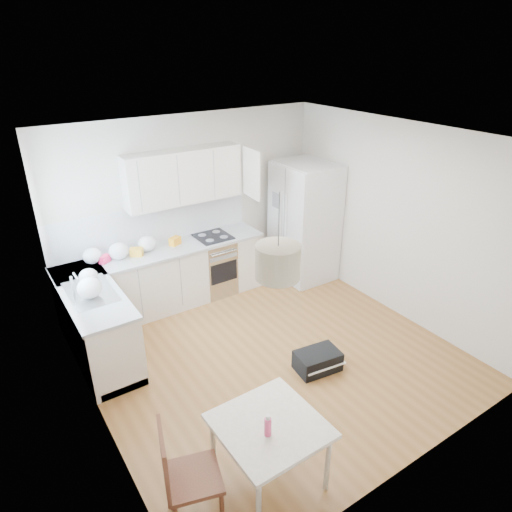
{
  "coord_description": "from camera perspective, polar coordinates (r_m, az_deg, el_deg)",
  "views": [
    {
      "loc": [
        -2.75,
        -3.82,
        3.63
      ],
      "look_at": [
        0.05,
        0.4,
        1.2
      ],
      "focal_mm": 32.0,
      "sensor_mm": 36.0,
      "label": 1
    }
  ],
  "objects": [
    {
      "name": "snack_orange",
      "position": [
        6.69,
        -10.1,
        1.86
      ],
      "size": [
        0.19,
        0.17,
        0.11
      ],
      "primitive_type": "cube",
      "rotation": [
        0.0,
        0.0,
        0.46
      ],
      "color": "orange",
      "rests_on": "counter_back"
    },
    {
      "name": "upper_cabinets",
      "position": [
        6.56,
        -9.06,
        9.81
      ],
      "size": [
        1.7,
        0.32,
        0.75
      ],
      "primitive_type": "cube",
      "color": "silver",
      "rests_on": "wall_back"
    },
    {
      "name": "refrigerator",
      "position": [
        7.41,
        6.15,
        4.33
      ],
      "size": [
        0.92,
        0.97,
        1.91
      ],
      "primitive_type": null,
      "rotation": [
        0.0,
        0.0,
        -0.01
      ],
      "color": "silver",
      "rests_on": "floor"
    },
    {
      "name": "dining_chair",
      "position": [
        4.03,
        -7.8,
        -25.5
      ],
      "size": [
        0.53,
        0.53,
        1.01
      ],
      "primitive_type": null,
      "rotation": [
        0.0,
        0.0,
        -0.29
      ],
      "color": "#4B2616",
      "rests_on": "floor"
    },
    {
      "name": "ceiling",
      "position": [
        4.79,
        2.22,
        14.46
      ],
      "size": [
        4.2,
        4.2,
        0.0
      ],
      "primitive_type": "plane",
      "rotation": [
        3.14,
        0.0,
        0.0
      ],
      "color": "white",
      "rests_on": "wall_back"
    },
    {
      "name": "range_oven",
      "position": [
        7.1,
        -5.24,
        -1.17
      ],
      "size": [
        0.5,
        0.61,
        0.88
      ],
      "primitive_type": null,
      "color": "#B3B6B7",
      "rests_on": "floor"
    },
    {
      "name": "sink",
      "position": [
        5.74,
        -19.99,
        -4.28
      ],
      "size": [
        0.5,
        0.8,
        0.16
      ],
      "primitive_type": null,
      "color": "#B3B6B7",
      "rests_on": "counter_left"
    },
    {
      "name": "pendant_lamp",
      "position": [
        3.26,
        2.76,
        -0.73
      ],
      "size": [
        0.33,
        0.33,
        0.25
      ],
      "primitive_type": "cylinder",
      "rotation": [
        0.0,
        0.0,
        -0.0
      ],
      "color": "beige",
      "rests_on": "ceiling"
    },
    {
      "name": "dining_table",
      "position": [
        4.16,
        1.71,
        -20.94
      ],
      "size": [
        0.87,
        0.87,
        0.68
      ],
      "rotation": [
        0.0,
        0.0,
        0.01
      ],
      "color": "beige",
      "rests_on": "floor"
    },
    {
      "name": "grocery_bag_c",
      "position": [
        6.54,
        -13.47,
        1.51
      ],
      "size": [
        0.25,
        0.21,
        0.22
      ],
      "primitive_type": "ellipsoid",
      "color": "white",
      "rests_on": "counter_back"
    },
    {
      "name": "window_glassblock",
      "position": [
        5.35,
        -24.26,
        2.75
      ],
      "size": [
        0.02,
        1.0,
        1.0
      ],
      "primitive_type": "cube",
      "color": "#BFE0F9",
      "rests_on": "wall_left"
    },
    {
      "name": "snack_yellow",
      "position": [
        6.45,
        -14.71,
        0.49
      ],
      "size": [
        0.2,
        0.18,
        0.12
      ],
      "primitive_type": "cube",
      "rotation": [
        0.0,
        0.0,
        -0.61
      ],
      "color": "gold",
      "rests_on": "counter_back"
    },
    {
      "name": "grocery_bag_d",
      "position": [
        5.88,
        -20.21,
        -2.41
      ],
      "size": [
        0.22,
        0.19,
        0.2
      ],
      "primitive_type": "ellipsoid",
      "color": "white",
      "rests_on": "counter_back"
    },
    {
      "name": "snack_red",
      "position": [
        6.39,
        -18.38,
        -0.35
      ],
      "size": [
        0.17,
        0.15,
        0.1
      ],
      "primitive_type": "cube",
      "rotation": [
        0.0,
        0.0,
        0.55
      ],
      "color": "#BA173A",
      "rests_on": "counter_back"
    },
    {
      "name": "wall_right",
      "position": [
        6.58,
        17.11,
        4.2
      ],
      "size": [
        0.0,
        4.2,
        4.2
      ],
      "primitive_type": "plane",
      "rotation": [
        1.57,
        0.0,
        -1.57
      ],
      "color": "beige",
      "rests_on": "floor"
    },
    {
      "name": "drink_bottle",
      "position": [
        3.96,
        1.49,
        -20.39
      ],
      "size": [
        0.08,
        0.08,
        0.21
      ],
      "primitive_type": "cylinder",
      "rotation": [
        0.0,
        0.0,
        0.31
      ],
      "color": "#DF3E70",
      "rests_on": "dining_table"
    },
    {
      "name": "grocery_bag_a",
      "position": [
        6.39,
        -19.79,
        0.03
      ],
      "size": [
        0.24,
        0.21,
        0.22
      ],
      "primitive_type": "ellipsoid",
      "color": "white",
      "rests_on": "counter_back"
    },
    {
      "name": "cabinets_left",
      "position": [
        6.02,
        -19.44,
        -8.0
      ],
      "size": [
        0.6,
        1.8,
        0.88
      ],
      "primitive_type": "cube",
      "color": "silver",
      "rests_on": "floor"
    },
    {
      "name": "grocery_bag_e",
      "position": [
        5.55,
        -20.07,
        -3.77
      ],
      "size": [
        0.28,
        0.24,
        0.25
      ],
      "primitive_type": "ellipsoid",
      "color": "white",
      "rests_on": "counter_left"
    },
    {
      "name": "backsplash_back",
      "position": [
        6.74,
        -12.7,
        3.96
      ],
      "size": [
        3.0,
        0.01,
        0.58
      ],
      "primitive_type": "cube",
      "color": "white",
      "rests_on": "wall_back"
    },
    {
      "name": "cabinets_back",
      "position": [
        6.81,
        -11.15,
        -2.82
      ],
      "size": [
        3.0,
        0.6,
        0.88
      ],
      "primitive_type": "cube",
      "color": "silver",
      "rests_on": "floor"
    },
    {
      "name": "floor",
      "position": [
        5.94,
        1.77,
        -12.03
      ],
      "size": [
        4.2,
        4.2,
        0.0
      ],
      "primitive_type": "plane",
      "color": "brown",
      "rests_on": "ground"
    },
    {
      "name": "gym_bag",
      "position": [
        5.67,
        7.7,
        -12.85
      ],
      "size": [
        0.56,
        0.41,
        0.24
      ],
      "primitive_type": "cube",
      "rotation": [
        0.0,
        0.0,
        -0.13
      ],
      "color": "black",
      "rests_on": "floor"
    },
    {
      "name": "grocery_bag_b",
      "position": [
        6.39,
        -16.79,
        0.59
      ],
      "size": [
        0.27,
        0.23,
        0.24
      ],
      "primitive_type": "ellipsoid",
      "color": "white",
      "rests_on": "counter_back"
    },
    {
      "name": "wall_back",
      "position": [
        6.91,
        -8.21,
        6.12
      ],
      "size": [
        4.2,
        0.0,
        4.2
      ],
      "primitive_type": "plane",
      "rotation": [
        1.57,
        0.0,
        0.0
      ],
      "color": "beige",
      "rests_on": "floor"
    },
    {
      "name": "counter_left",
      "position": [
        5.79,
        -20.09,
        -4.19
      ],
      "size": [
        0.64,
        1.82,
        0.04
      ],
      "primitive_type": "cube",
      "color": "#A8ABAD",
      "rests_on": "cabinets_left"
    },
    {
      "name": "backsplash_left",
      "position": [
        5.61,
        -23.44,
        -2.19
      ],
      "size": [
        0.01,
        1.8,
        0.58
      ],
      "primitive_type": "cube",
      "color": "white",
      "rests_on": "wall_left"
    },
    {
      "name": "counter_back",
      "position": [
        6.6,
        -11.49,
        0.69
      ],
      "size": [
        3.02,
        0.64,
        0.04
      ],
      "primitive_type": "cube",
      "color": "#A8ABAD",
      "rests_on": "cabinets_back"
    },
    {
      "name": "wall_left",
      "position": [
        4.49,
        -20.61,
        -6.67
      ],
      "size": [
        0.0,
        4.2,
        4.2
      ],
      "primitive_type": "plane",
      "rotation": [
        1.57,
        0.0,
        1.57
      ],
      "color": "beige",
      "rests_on": "floor"
    }
  ]
}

